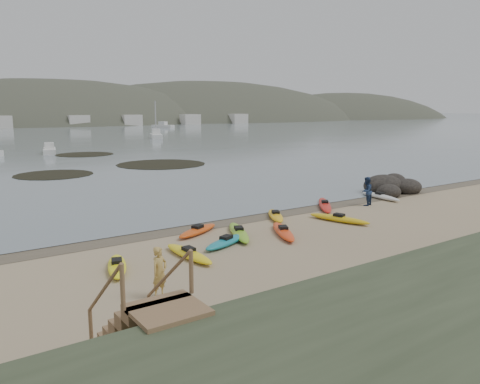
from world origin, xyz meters
TOP-DOWN VIEW (x-y plane):
  - ground at (0.00, 0.00)m, footprint 600.00×600.00m
  - wet_sand at (0.00, -0.30)m, footprint 60.00×60.00m
  - stairs at (-11.00, -11.62)m, footprint 1.50×2.70m
  - kayaks at (0.27, -2.92)m, footprint 21.77×7.78m
  - person_west at (-8.79, -8.05)m, footprint 0.75×0.63m
  - person_east at (8.70, -1.84)m, footprint 1.08×0.94m
  - rock_cluster at (14.09, 0.39)m, footprint 5.11×3.73m
  - kelp_mats at (3.42, 30.53)m, footprint 20.62×25.84m
  - moored_boats at (3.51, 86.26)m, footprint 91.96×81.43m
  - far_hills at (39.38, 193.97)m, footprint 550.00×135.00m

SIDE VIEW (x-z plane):
  - far_hills at x=39.38m, z-range -55.93..24.07m
  - ground at x=0.00m, z-range 0.00..0.00m
  - wet_sand at x=0.00m, z-range 0.00..0.00m
  - kelp_mats at x=3.42m, z-range 0.01..0.05m
  - kayaks at x=0.27m, z-range 0.00..0.34m
  - rock_cluster at x=14.09m, z-range -0.60..1.04m
  - moored_boats at x=3.51m, z-range -0.10..1.22m
  - person_west at x=-8.79m, z-range 0.00..1.75m
  - person_east at x=8.70m, z-range 0.00..1.87m
  - stairs at x=-11.00m, z-range 0.00..2.10m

